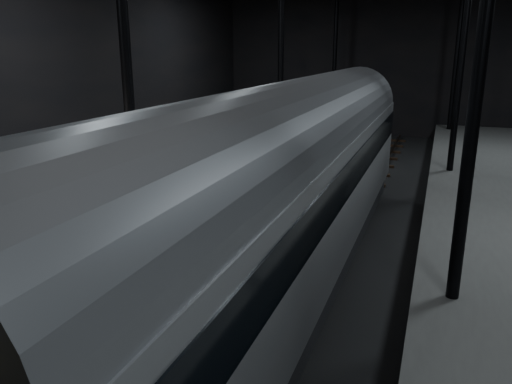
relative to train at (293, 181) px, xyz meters
The scene contains 6 objects.
ground 4.14m from the train, 90.00° to the left, with size 44.00×44.00×0.00m, color black.
platform_left 8.41m from the train, 158.41° to the left, with size 9.00×43.80×1.00m, color #51514E.
tactile_strip 4.78m from the train, 137.60° to the left, with size 0.50×43.80×0.01m, color olive.
track 4.09m from the train, 90.00° to the left, with size 2.40×43.00×0.24m.
train is the anchor object (origin of this frame).
woman 5.04m from the train, behind, with size 0.65×0.43×1.79m, color tan.
Camera 1 is at (3.21, -14.23, 5.98)m, focal length 35.00 mm.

